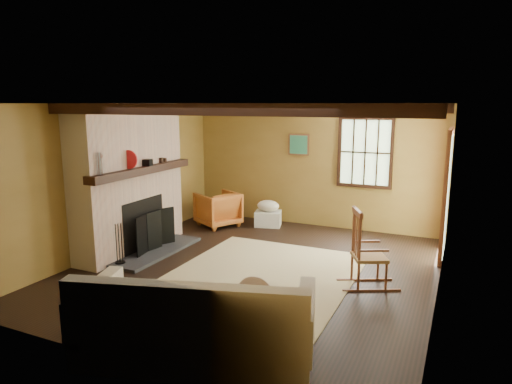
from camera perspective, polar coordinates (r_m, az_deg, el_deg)
The scene contains 10 objects.
ground at distance 6.82m, azimuth -0.17°, elevation -9.59°, with size 5.50×5.50×0.00m, color black.
room_envelope at distance 6.57m, azimuth 2.51°, elevation 4.33°, with size 5.02×5.52×2.44m.
fireplace at distance 7.70m, azimuth -15.40°, elevation 0.94°, with size 1.02×2.30×2.40m.
rug at distance 6.57m, azimuth 0.69°, elevation -10.38°, with size 2.50×3.00×0.01m, color tan.
rocking_chair at distance 6.24m, azimuth 13.63°, elevation -7.54°, with size 0.86×0.69×1.06m.
sofa at distance 4.53m, azimuth -7.44°, elevation -16.45°, with size 2.40×1.56×0.89m.
firewood_pile at distance 9.92m, azimuth -4.87°, elevation -2.24°, with size 0.71×0.13×0.26m.
laundry_basket at distance 9.06m, azimuth 1.52°, elevation -3.34°, with size 0.50×0.38×0.30m, color white.
basket_pillow at distance 9.00m, azimuth 1.53°, elevation -1.74°, with size 0.44×0.35×0.22m, color silver.
armchair at distance 9.07m, azimuth -4.78°, elevation -2.13°, with size 0.73×0.75×0.68m, color #BF6026.
Camera 1 is at (2.68, -5.79, 2.40)m, focal length 32.00 mm.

